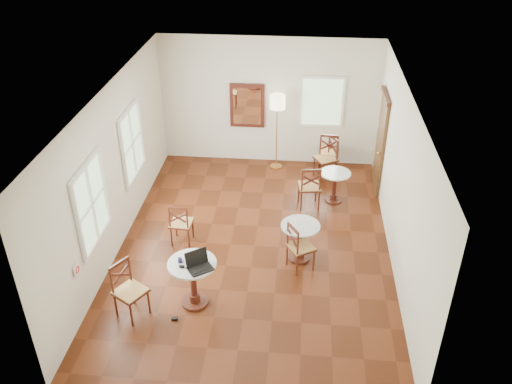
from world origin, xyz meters
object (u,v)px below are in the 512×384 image
chair_mid_a (309,187)px  chair_mid_b (300,247)px  chair_near_b (129,290)px  floor_lamp (277,107)px  cafe_table_near (193,278)px  chair_back_b (327,158)px  navy_mug (180,260)px  laptop (199,264)px  water_glass (194,259)px  power_adapter (175,319)px  mouse (182,266)px  cafe_table_mid (300,238)px  chair_near_a (181,223)px  chair_back_a (329,152)px  cafe_table_back (335,183)px

chair_mid_a → chair_mid_b: size_ratio=1.07×
chair_near_b → floor_lamp: bearing=10.9°
cafe_table_near → chair_mid_b: size_ratio=0.90×
chair_back_b → navy_mug: chair_back_b is taller
cafe_table_near → chair_back_b: chair_back_b is taller
laptop → water_glass: laptop is taller
laptop → power_adapter: bearing=-175.0°
mouse → water_glass: 0.24m
cafe_table_near → laptop: 0.41m
cafe_table_mid → chair_near_b: bearing=-147.5°
cafe_table_mid → chair_near_a: size_ratio=0.84×
power_adapter → laptop: bearing=40.4°
chair_back_b → floor_lamp: bearing=-136.7°
chair_mid_b → power_adapter: bearing=95.6°
chair_near_b → chair_mid_a: size_ratio=0.99×
floor_lamp → navy_mug: bearing=-104.3°
cafe_table_near → navy_mug: size_ratio=8.43×
cafe_table_mid → chair_mid_b: size_ratio=0.81×
cafe_table_mid → floor_lamp: 3.67m
chair_back_a → mouse: chair_back_a is taller
navy_mug → mouse: bearing=-67.8°
cafe_table_mid → water_glass: size_ratio=7.21×
cafe_table_mid → cafe_table_back: (0.68, 2.07, -0.03)m
chair_near_b → chair_back_a: size_ratio=0.96×
chair_near_b → mouse: 0.91m
cafe_table_mid → laptop: bearing=-137.3°
cafe_table_mid → water_glass: (-1.63, -1.27, 0.42)m
chair_mid_a → floor_lamp: floor_lamp is taller
cafe_table_near → cafe_table_back: cafe_table_near is taller
cafe_table_back → chair_near_a: chair_near_a is taller
chair_back_b → water_glass: 4.88m
floor_lamp → power_adapter: size_ratio=18.96×
chair_near_a → chair_back_b: bearing=-131.6°
cafe_table_near → mouse: (-0.13, -0.12, 0.33)m
chair_near_a → chair_near_b: chair_near_b is taller
floor_lamp → laptop: (-0.91, -4.87, -0.64)m
cafe_table_mid → cafe_table_back: size_ratio=1.08×
chair_near_a → floor_lamp: size_ratio=0.49×
cafe_table_near → navy_mug: (-0.18, 0.00, 0.35)m
cafe_table_back → navy_mug: size_ratio=6.97×
mouse → chair_back_a: bearing=47.2°
water_glass → power_adapter: bearing=-121.0°
chair_mid_a → water_glass: chair_mid_a is taller
cafe_table_back → chair_near_a: (-2.89, -1.78, 0.02)m
chair_mid_a → floor_lamp: size_ratio=0.54×
chair_mid_b → water_glass: water_glass is taller
cafe_table_mid → chair_near_b: 3.09m
chair_near_a → chair_back_a: size_ratio=0.87×
cafe_table_back → water_glass: 4.09m
chair_mid_a → water_glass: 3.55m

